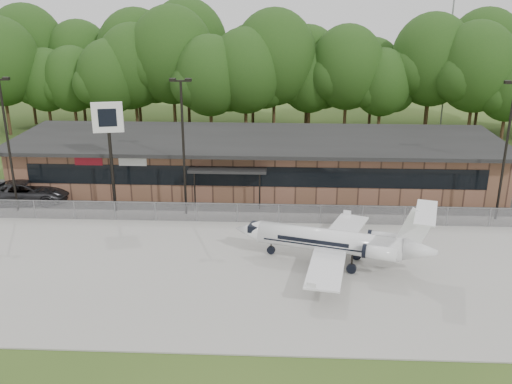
# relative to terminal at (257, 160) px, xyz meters

# --- Properties ---
(ground) EXTENTS (160.00, 160.00, 0.00)m
(ground) POSITION_rel_terminal_xyz_m (0.00, -23.94, -2.18)
(ground) COLOR #304D1B
(ground) RESTS_ON ground
(apron) EXTENTS (64.00, 18.00, 0.08)m
(apron) POSITION_rel_terminal_xyz_m (0.00, -15.94, -2.14)
(apron) COLOR #9E9B93
(apron) RESTS_ON ground
(parking_lot) EXTENTS (50.00, 9.00, 0.06)m
(parking_lot) POSITION_rel_terminal_xyz_m (0.00, -4.44, -2.15)
(parking_lot) COLOR #383835
(parking_lot) RESTS_ON ground
(terminal) EXTENTS (41.00, 11.65, 4.30)m
(terminal) POSITION_rel_terminal_xyz_m (0.00, 0.00, 0.00)
(terminal) COLOR brown
(terminal) RESTS_ON ground
(fence) EXTENTS (46.00, 0.04, 1.52)m
(fence) POSITION_rel_terminal_xyz_m (0.00, -8.94, -1.40)
(fence) COLOR gray
(fence) RESTS_ON ground
(treeline) EXTENTS (72.00, 12.00, 15.00)m
(treeline) POSITION_rel_terminal_xyz_m (0.00, 18.06, 5.32)
(treeline) COLOR #163912
(treeline) RESTS_ON ground
(radio_mast) EXTENTS (0.20, 0.20, 25.00)m
(radio_mast) POSITION_rel_terminal_xyz_m (22.00, 24.06, 10.32)
(radio_mast) COLOR gray
(radio_mast) RESTS_ON ground
(light_pole_left) EXTENTS (1.55, 0.30, 10.23)m
(light_pole_left) POSITION_rel_terminal_xyz_m (-18.00, -7.44, 3.80)
(light_pole_left) COLOR black
(light_pole_left) RESTS_ON ground
(light_pole_mid) EXTENTS (1.55, 0.30, 10.23)m
(light_pole_mid) POSITION_rel_terminal_xyz_m (-5.00, -7.44, 3.80)
(light_pole_mid) COLOR black
(light_pole_mid) RESTS_ON ground
(light_pole_right) EXTENTS (1.55, 0.30, 10.23)m
(light_pole_right) POSITION_rel_terminal_xyz_m (18.00, -7.44, 3.80)
(light_pole_right) COLOR black
(light_pole_right) RESTS_ON ground
(business_jet) EXTENTS (12.50, 11.23, 4.24)m
(business_jet) POSITION_rel_terminal_xyz_m (5.58, -15.35, -0.66)
(business_jet) COLOR white
(business_jet) RESTS_ON ground
(suv) EXTENTS (6.81, 3.76, 1.81)m
(suv) POSITION_rel_terminal_xyz_m (-18.04, -5.49, -1.27)
(suv) COLOR #343436
(suv) RESTS_ON ground
(pole_sign) EXTENTS (2.22, 0.67, 8.45)m
(pole_sign) POSITION_rel_terminal_xyz_m (-10.49, -7.14, 4.29)
(pole_sign) COLOR black
(pole_sign) RESTS_ON ground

